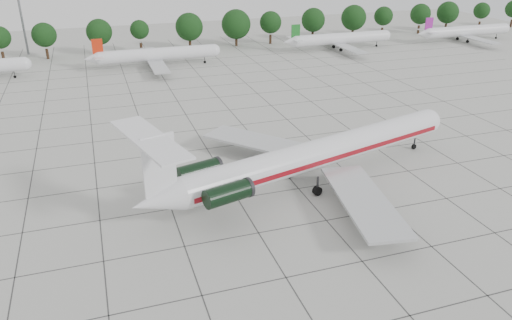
# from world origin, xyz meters

# --- Properties ---
(ground) EXTENTS (260.00, 260.00, 0.00)m
(ground) POSITION_xyz_m (0.00, 0.00, 0.00)
(ground) COLOR #B3B4AC
(ground) RESTS_ON ground
(apron_joints) EXTENTS (170.00, 170.00, 0.02)m
(apron_joints) POSITION_xyz_m (0.00, 15.00, 0.01)
(apron_joints) COLOR #383838
(apron_joints) RESTS_ON ground
(main_airliner) EXTENTS (46.60, 35.88, 11.10)m
(main_airliner) POSITION_xyz_m (9.43, 0.76, 3.92)
(main_airliner) COLOR silver
(main_airliner) RESTS_ON ground
(ground_crew) EXTENTS (0.65, 0.51, 1.55)m
(ground_crew) POSITION_xyz_m (13.39, -8.88, 0.78)
(ground_crew) COLOR #C4510B
(ground_crew) RESTS_ON ground
(bg_airliner_c) EXTENTS (28.24, 27.20, 7.40)m
(bg_airliner_c) POSITION_xyz_m (0.39, 67.94, 2.91)
(bg_airliner_c) COLOR silver
(bg_airliner_c) RESTS_ON ground
(bg_airliner_d) EXTENTS (28.24, 27.20, 7.40)m
(bg_airliner_d) POSITION_xyz_m (50.40, 71.51, 2.91)
(bg_airliner_d) COLOR silver
(bg_airliner_d) RESTS_ON ground
(bg_airliner_e) EXTENTS (28.24, 27.20, 7.40)m
(bg_airliner_e) POSITION_xyz_m (90.55, 70.20, 2.91)
(bg_airliner_e) COLOR silver
(bg_airliner_e) RESTS_ON ground
(tree_line) EXTENTS (249.86, 8.44, 10.22)m
(tree_line) POSITION_xyz_m (-11.68, 85.00, 5.98)
(tree_line) COLOR #332114
(tree_line) RESTS_ON ground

